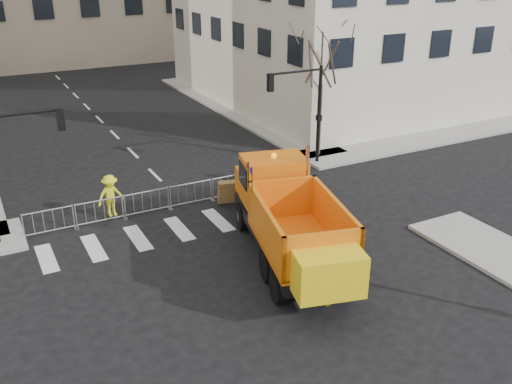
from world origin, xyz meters
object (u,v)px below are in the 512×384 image
newspaper_box (253,169)px  cop_b (282,183)px  cop_c (250,179)px  plow_truck (290,217)px  cop_a (263,186)px  worker (111,196)px

newspaper_box → cop_b: bearing=-70.0°
cop_c → cop_b: bearing=111.9°
plow_truck → newspaper_box: plow_truck is taller
plow_truck → cop_a: 5.30m
plow_truck → cop_c: plow_truck is taller
cop_c → newspaper_box: 1.99m
newspaper_box → cop_a: bearing=-91.4°
plow_truck → newspaper_box: bearing=-3.7°
cop_a → newspaper_box: size_ratio=1.69×
cop_c → worker: 6.45m
cop_a → cop_c: 0.99m
cop_a → cop_c: size_ratio=0.97×
plow_truck → newspaper_box: 8.11m
cop_a → newspaper_box: cop_a is taller
cop_a → cop_b: bearing=161.9°
cop_b → newspaper_box: size_ratio=1.63×
cop_b → cop_c: (-1.17, 0.94, 0.06)m
cop_b → newspaper_box: 2.66m
plow_truck → cop_b: (2.61, 5.01, -0.91)m
plow_truck → cop_c: 6.19m
cop_a → cop_c: cop_c is taller
plow_truck → worker: 8.41m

